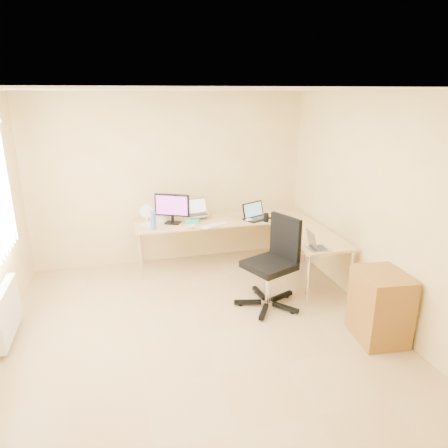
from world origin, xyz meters
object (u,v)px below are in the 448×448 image
object	(u,v)px
desk_return	(308,259)
monitor	(172,209)
desk_fan	(147,214)
keyboard	(215,225)
mug	(187,220)
laptop_return	(319,241)
water_bottle	(153,221)
desk_main	(223,241)
office_chair	(269,269)
cabinet	(380,308)
laptop_center	(197,208)
laptop_black	(257,211)

from	to	relation	value
desk_return	monitor	distance (m)	2.08
desk_fan	keyboard	bearing A→B (deg)	-8.12
desk_return	mug	size ratio (longest dim) A/B	14.95
desk_return	laptop_return	distance (m)	0.70
keyboard	mug	distance (m)	0.43
water_bottle	monitor	bearing A→B (deg)	36.64
water_bottle	desk_fan	distance (m)	0.38
desk_main	water_bottle	bearing A→B (deg)	-167.11
desk_fan	office_chair	distance (m)	2.10
desk_main	mug	size ratio (longest dim) A/B	30.48
desk_main	cabinet	distance (m)	2.66
desk_main	mug	bearing A→B (deg)	-173.21
desk_main	laptop_return	distance (m)	1.78
desk_main	mug	xyz separation A→B (m)	(-0.55, -0.07, 0.41)
desk_return	office_chair	size ratio (longest dim) A/B	1.13
office_chair	cabinet	size ratio (longest dim) A/B	1.40
laptop_center	cabinet	bearing A→B (deg)	-67.62
office_chair	laptop_center	bearing A→B (deg)	87.93
desk_return	laptop_black	xyz separation A→B (m)	(-0.47, 0.86, 0.49)
desk_fan	cabinet	size ratio (longest dim) A/B	0.30
mug	desk_return	bearing A→B (deg)	-31.41
cabinet	water_bottle	bearing A→B (deg)	141.57
desk_return	laptop_center	bearing A→B (deg)	140.29
laptop_center	desk_fan	distance (m)	0.75
cabinet	office_chair	bearing A→B (deg)	139.48
desk_return	monitor	size ratio (longest dim) A/B	2.48
laptop_center	laptop_black	bearing A→B (deg)	-24.77
laptop_black	mug	distance (m)	1.07
desk_fan	cabinet	bearing A→B (deg)	-31.83
laptop_center	laptop_black	world-z (taller)	laptop_center
desk_return	cabinet	world-z (taller)	cabinet
desk_return	keyboard	bearing A→B (deg)	148.93
keyboard	desk_fan	bearing A→B (deg)	133.73
desk_main	mug	distance (m)	0.69
laptop_black	water_bottle	xyz separation A→B (m)	(-1.58, -0.10, 0.01)
keyboard	laptop_black	bearing A→B (deg)	-8.95
laptop_black	desk_fan	world-z (taller)	laptop_black
desk_return	cabinet	xyz separation A→B (m)	(0.15, -1.41, -0.01)
water_bottle	office_chair	xyz separation A→B (m)	(1.28, -1.20, -0.36)
desk_main	laptop_center	size ratio (longest dim) A/B	6.98
desk_fan	office_chair	size ratio (longest dim) A/B	0.22
water_bottle	cabinet	distance (m)	3.12
desk_fan	water_bottle	bearing A→B (deg)	-64.40
desk_main	laptop_return	size ratio (longest dim) A/B	8.88
desk_return	mug	bearing A→B (deg)	148.59
desk_main	desk_return	distance (m)	1.40
laptop_black	laptop_center	bearing A→B (deg)	138.75
desk_return	office_chair	xyz separation A→B (m)	(-0.76, -0.44, 0.14)
desk_main	office_chair	distance (m)	1.47
laptop_center	desk_fan	world-z (taller)	laptop_center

